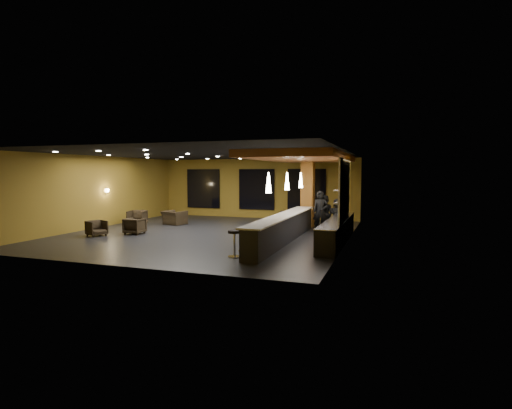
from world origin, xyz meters
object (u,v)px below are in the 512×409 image
(bar_stool_6, at_px, (284,217))
(bar_stool_1, at_px, (244,237))
(staff_b, at_px, (326,213))
(bar_stool_5, at_px, (281,221))
(armchair_a, at_px, (97,228))
(armchair_c, at_px, (137,218))
(prep_counter, at_px, (337,231))
(staff_c, at_px, (337,215))
(bar_stool_3, at_px, (261,228))
(bar_stool_0, at_px, (234,240))
(staff_a, at_px, (320,212))
(pendant_2, at_px, (301,180))
(armchair_d, at_px, (174,218))
(bar_stool_4, at_px, (269,225))
(column, at_px, (308,192))
(pendant_1, at_px, (287,181))
(bar_stool_2, at_px, (253,233))
(pendant_0, at_px, (269,183))
(bar_counter, at_px, (284,229))
(armchair_b, at_px, (135,226))

(bar_stool_6, bearing_deg, bar_stool_1, -88.96)
(staff_b, height_order, bar_stool_5, staff_b)
(armchair_a, bearing_deg, armchair_c, 31.55)
(prep_counter, bearing_deg, bar_stool_5, 148.74)
(staff_c, relative_size, bar_stool_3, 1.91)
(bar_stool_0, distance_m, bar_stool_3, 3.25)
(staff_b, height_order, bar_stool_6, staff_b)
(bar_stool_0, bearing_deg, staff_a, 74.78)
(pendant_2, bearing_deg, bar_stool_6, 152.12)
(armchair_d, relative_size, bar_stool_4, 1.49)
(column, xyz_separation_m, pendant_1, (0.00, -4.10, 0.60))
(prep_counter, height_order, staff_a, staff_a)
(column, height_order, bar_stool_2, column)
(bar_stool_2, height_order, bar_stool_3, bar_stool_3)
(prep_counter, relative_size, bar_stool_6, 7.02)
(pendant_0, relative_size, bar_stool_4, 0.95)
(bar_stool_0, bearing_deg, armchair_a, 163.84)
(column, bearing_deg, prep_counter, -64.00)
(armchair_a, relative_size, bar_stool_1, 0.96)
(prep_counter, distance_m, pendant_0, 3.73)
(bar_stool_6, bearing_deg, bar_stool_3, -90.21)
(pendant_2, distance_m, armchair_d, 6.99)
(bar_stool_1, bearing_deg, bar_stool_0, -87.62)
(armchair_c, bearing_deg, bar_counter, -28.48)
(staff_a, height_order, staff_b, staff_a)
(armchair_a, xyz_separation_m, armchair_b, (1.21, 0.98, 0.02))
(pendant_0, xyz_separation_m, staff_b, (1.11, 5.27, -1.52))
(armchair_d, xyz_separation_m, bar_stool_1, (5.92, -5.50, 0.13))
(bar_stool_2, distance_m, bar_stool_4, 2.24)
(column, relative_size, bar_stool_4, 4.77)
(armchair_b, bearing_deg, pendant_2, -155.85)
(pendant_1, distance_m, staff_c, 3.70)
(bar_stool_2, relative_size, bar_stool_6, 0.86)
(bar_counter, height_order, pendant_2, pendant_2)
(bar_stool_4, distance_m, bar_stool_6, 2.43)
(bar_stool_6, bearing_deg, armchair_d, -176.88)
(staff_b, xyz_separation_m, armchair_c, (-9.45, -1.00, -0.44))
(bar_counter, bearing_deg, bar_stool_0, -102.78)
(staff_a, xyz_separation_m, bar_stool_3, (-1.84, -2.92, -0.43))
(armchair_d, height_order, bar_stool_1, bar_stool_1)
(column, height_order, armchair_c, column)
(bar_stool_5, bearing_deg, bar_stool_6, 98.32)
(bar_stool_0, bearing_deg, bar_stool_3, 92.77)
(prep_counter, distance_m, pendant_2, 3.73)
(column, xyz_separation_m, pendant_0, (0.00, -6.60, 0.60))
(pendant_0, height_order, pendant_2, same)
(prep_counter, xyz_separation_m, pendant_1, (-2.00, 0.00, 1.92))
(armchair_b, xyz_separation_m, armchair_c, (-1.65, 2.49, 0.03))
(staff_a, relative_size, staff_b, 1.13)
(armchair_c, height_order, bar_stool_3, bar_stool_3)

